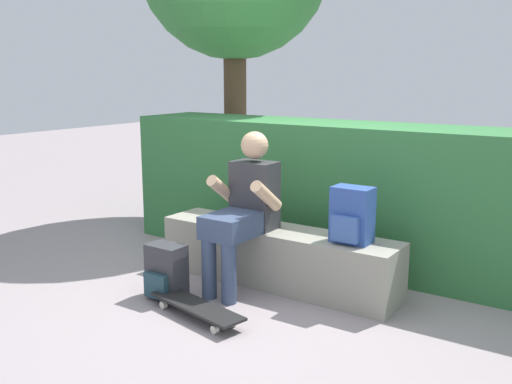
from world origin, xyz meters
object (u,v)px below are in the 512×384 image
bench_main (277,256)px  person_skater (244,206)px  skateboard_near_person (196,307)px  backpack_on_ground (166,272)px  backpack_on_bench (352,216)px

bench_main → person_skater: bearing=-128.6°
bench_main → skateboard_near_person: bench_main is taller
bench_main → backpack_on_ground: bearing=-127.2°
person_skater → backpack_on_ground: size_ratio=2.99×
skateboard_near_person → backpack_on_bench: (0.74, 0.84, 0.56)m
bench_main → person_skater: size_ratio=1.64×
bench_main → backpack_on_ground: 0.87m
backpack_on_bench → backpack_on_ground: size_ratio=1.00×
person_skater → backpack_on_ground: 0.75m
bench_main → skateboard_near_person: 0.87m
skateboard_near_person → backpack_on_bench: size_ratio=2.06×
skateboard_near_person → backpack_on_ground: (-0.42, 0.15, 0.12)m
bench_main → skateboard_near_person: (-0.11, -0.85, -0.15)m
skateboard_near_person → backpack_on_bench: bearing=48.8°
bench_main → backpack_on_ground: size_ratio=4.91×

